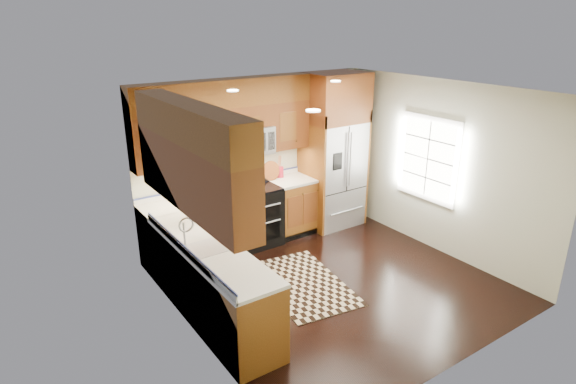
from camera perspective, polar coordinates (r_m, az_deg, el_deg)
ground at (r=6.72m, az=5.32°, el=-10.69°), size 4.00×4.00×0.00m
wall_back at (r=7.72m, az=-3.85°, el=4.01°), size 4.00×0.02×2.60m
wall_left at (r=5.19m, az=-11.59°, el=-4.53°), size 0.02×4.00×2.60m
wall_right at (r=7.54m, az=17.48°, el=2.74°), size 0.02×4.00×2.60m
window at (r=7.62m, az=16.28°, el=3.82°), size 0.04×1.10×1.30m
base_cabinets at (r=6.58m, az=-8.03°, el=-7.05°), size 2.85×3.00×0.90m
countertop at (r=6.53m, az=-7.57°, el=-2.68°), size 2.86×3.01×0.04m
upper_cabinets at (r=6.23m, az=-8.85°, el=6.83°), size 2.85×3.00×1.15m
range at (r=7.60m, az=-4.04°, el=-2.89°), size 0.76×0.67×0.95m
microwave at (r=7.33m, az=-4.79°, el=6.05°), size 0.76×0.40×0.42m
refrigerator at (r=8.15m, az=5.41°, el=4.85°), size 0.98×0.75×2.60m
sink_faucet at (r=5.60m, az=-9.80°, el=-5.98°), size 0.54×0.44×0.37m
rug at (r=6.68m, az=1.81°, el=-10.75°), size 1.24×1.79×0.01m
knife_block at (r=7.34m, az=-7.77°, el=1.03°), size 0.15×0.17×0.29m
utensil_crock at (r=7.90m, az=-0.99°, el=2.66°), size 0.14×0.14×0.36m
cutting_board at (r=7.79m, az=-2.02°, el=1.51°), size 0.32×0.32×0.02m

